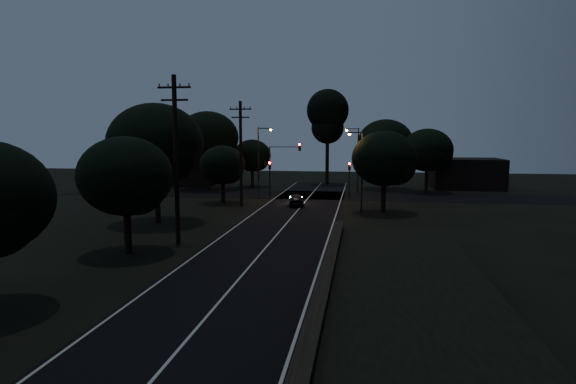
% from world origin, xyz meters
% --- Properties ---
extents(ground, '(160.00, 160.00, 0.00)m').
position_xyz_m(ground, '(0.00, 0.00, 0.00)').
color(ground, black).
extents(road_surface, '(60.00, 70.00, 0.03)m').
position_xyz_m(road_surface, '(0.00, 31.12, 0.01)').
color(road_surface, black).
rests_on(road_surface, ground).
extents(retaining_wall, '(6.93, 26.00, 1.60)m').
position_xyz_m(retaining_wall, '(7.74, 3.00, 0.62)').
color(retaining_wall, black).
rests_on(retaining_wall, ground).
extents(utility_pole_mid, '(2.20, 0.30, 11.00)m').
position_xyz_m(utility_pole_mid, '(-6.00, 15.00, 5.74)').
color(utility_pole_mid, black).
rests_on(utility_pole_mid, ground).
extents(utility_pole_far, '(2.20, 0.30, 10.50)m').
position_xyz_m(utility_pole_far, '(-6.00, 32.00, 5.48)').
color(utility_pole_far, black).
rests_on(utility_pole_far, ground).
extents(tree_left_b, '(5.59, 5.59, 7.11)m').
position_xyz_m(tree_left_b, '(-7.80, 11.89, 4.61)').
color(tree_left_b, black).
rests_on(tree_left_b, ground).
extents(tree_left_c, '(7.70, 7.70, 9.73)m').
position_xyz_m(tree_left_c, '(-10.23, 21.84, 6.29)').
color(tree_left_c, black).
rests_on(tree_left_c, ground).
extents(tree_left_d, '(4.79, 4.79, 6.08)m').
position_xyz_m(tree_left_d, '(-8.33, 33.90, 3.93)').
color(tree_left_d, black).
rests_on(tree_left_d, ground).
extents(tree_far_nw, '(5.18, 5.18, 6.56)m').
position_xyz_m(tree_far_nw, '(-8.82, 49.90, 4.25)').
color(tree_far_nw, black).
rests_on(tree_far_nw, ground).
extents(tree_far_w, '(8.04, 8.04, 10.26)m').
position_xyz_m(tree_far_w, '(-13.72, 45.84, 6.67)').
color(tree_far_w, black).
rests_on(tree_far_w, ground).
extents(tree_far_ne, '(7.29, 7.29, 9.23)m').
position_xyz_m(tree_far_ne, '(9.26, 49.85, 5.97)').
color(tree_far_ne, black).
rests_on(tree_far_ne, ground).
extents(tree_far_e, '(6.27, 6.27, 7.96)m').
position_xyz_m(tree_far_e, '(14.22, 46.87, 5.16)').
color(tree_far_e, black).
rests_on(tree_far_e, ground).
extents(tree_right_a, '(5.94, 5.94, 7.55)m').
position_xyz_m(tree_right_a, '(8.21, 29.88, 4.90)').
color(tree_right_a, black).
rests_on(tree_right_a, ground).
extents(tall_pine, '(6.03, 6.03, 13.70)m').
position_xyz_m(tall_pine, '(1.00, 55.00, 9.87)').
color(tall_pine, black).
rests_on(tall_pine, ground).
extents(building_left, '(10.00, 8.00, 4.40)m').
position_xyz_m(building_left, '(-20.00, 52.00, 2.20)').
color(building_left, black).
rests_on(building_left, ground).
extents(building_right, '(9.00, 7.00, 4.00)m').
position_xyz_m(building_right, '(20.00, 53.00, 2.00)').
color(building_right, black).
rests_on(building_right, ground).
extents(signal_left, '(0.28, 0.35, 4.10)m').
position_xyz_m(signal_left, '(-4.60, 39.99, 2.84)').
color(signal_left, black).
rests_on(signal_left, ground).
extents(signal_right, '(0.28, 0.35, 4.10)m').
position_xyz_m(signal_right, '(4.60, 39.99, 2.84)').
color(signal_right, black).
rests_on(signal_right, ground).
extents(signal_mast, '(3.70, 0.35, 6.25)m').
position_xyz_m(signal_mast, '(-2.91, 39.99, 4.34)').
color(signal_mast, black).
rests_on(signal_mast, ground).
extents(streetlight_a, '(1.66, 0.26, 8.00)m').
position_xyz_m(streetlight_a, '(-5.31, 38.00, 4.64)').
color(streetlight_a, black).
rests_on(streetlight_a, ground).
extents(streetlight_b, '(1.66, 0.26, 8.00)m').
position_xyz_m(streetlight_b, '(5.31, 44.00, 4.64)').
color(streetlight_b, black).
rests_on(streetlight_b, ground).
extents(streetlight_c, '(1.46, 0.26, 7.50)m').
position_xyz_m(streetlight_c, '(5.83, 30.00, 4.35)').
color(streetlight_c, black).
rests_on(streetlight_c, ground).
extents(car, '(1.99, 3.82, 1.24)m').
position_xyz_m(car, '(-0.55, 33.16, 0.62)').
color(car, black).
rests_on(car, ground).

